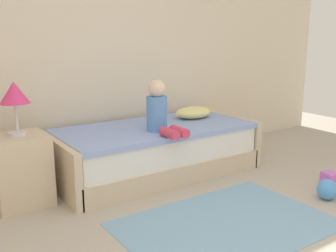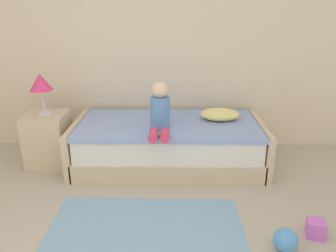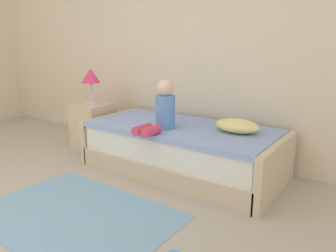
# 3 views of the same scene
# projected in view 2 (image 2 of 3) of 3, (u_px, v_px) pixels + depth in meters

# --- Properties ---
(wall_rear) EXTENTS (7.20, 0.10, 2.90)m
(wall_rear) POSITION_uv_depth(u_px,v_px,m) (128.00, 29.00, 3.94)
(wall_rear) COLOR beige
(wall_rear) RESTS_ON ground
(bed) EXTENTS (2.11, 1.00, 0.50)m
(bed) POSITION_uv_depth(u_px,v_px,m) (168.00, 144.00, 3.78)
(bed) COLOR beige
(bed) RESTS_ON ground
(nightstand) EXTENTS (0.44, 0.44, 0.60)m
(nightstand) POSITION_uv_depth(u_px,v_px,m) (48.00, 140.00, 3.75)
(nightstand) COLOR beige
(nightstand) RESTS_ON ground
(table_lamp) EXTENTS (0.24, 0.24, 0.45)m
(table_lamp) POSITION_uv_depth(u_px,v_px,m) (41.00, 84.00, 3.53)
(table_lamp) COLOR silver
(table_lamp) RESTS_ON nightstand
(child_figure) EXTENTS (0.20, 0.51, 0.50)m
(child_figure) POSITION_uv_depth(u_px,v_px,m) (160.00, 111.00, 3.41)
(child_figure) COLOR #598CD1
(child_figure) RESTS_ON bed
(pillow) EXTENTS (0.44, 0.30, 0.13)m
(pillow) POSITION_uv_depth(u_px,v_px,m) (220.00, 114.00, 3.76)
(pillow) COLOR #F2E58C
(pillow) RESTS_ON bed
(toy_ball) EXTENTS (0.18, 0.18, 0.18)m
(toy_ball) POSITION_uv_depth(u_px,v_px,m) (286.00, 240.00, 2.48)
(toy_ball) COLOR #4C99E5
(toy_ball) RESTS_ON ground
(area_rug) EXTENTS (1.60, 1.10, 0.01)m
(area_rug) POSITION_uv_depth(u_px,v_px,m) (145.00, 236.00, 2.65)
(area_rug) COLOR #7AA8CC
(area_rug) RESTS_ON ground
(toy_block) EXTENTS (0.17, 0.17, 0.14)m
(toy_block) POSITION_uv_depth(u_px,v_px,m) (316.00, 228.00, 2.64)
(toy_block) COLOR #CC66D8
(toy_block) RESTS_ON ground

